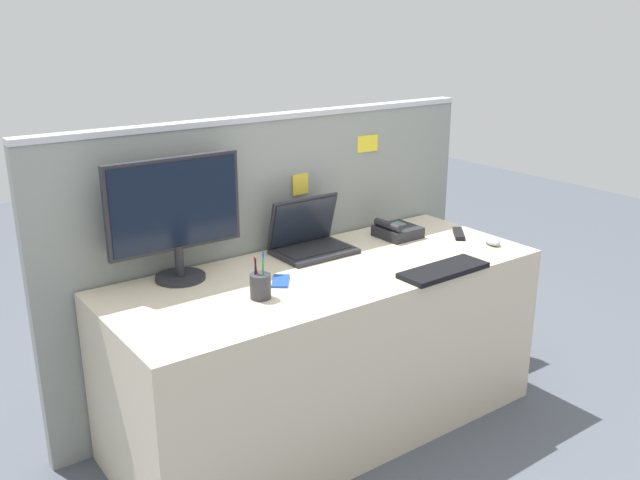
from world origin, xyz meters
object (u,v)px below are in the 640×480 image
at_px(desk_phone, 397,231).
at_px(cell_phone_blue_case, 281,281).
at_px(computer_mouse_right_hand, 492,241).
at_px(keyboard_main, 444,270).
at_px(tv_remote, 459,234).
at_px(laptop, 309,238).
at_px(pen_cup, 260,286).
at_px(desktop_monitor, 175,211).

relative_size(desk_phone, cell_phone_blue_case, 1.40).
bearing_deg(computer_mouse_right_hand, keyboard_main, -145.08).
xyz_separation_m(keyboard_main, cell_phone_blue_case, (-0.61, 0.31, -0.01)).
bearing_deg(tv_remote, cell_phone_blue_case, -138.40).
height_order(keyboard_main, cell_phone_blue_case, keyboard_main).
relative_size(computer_mouse_right_hand, tv_remote, 0.59).
bearing_deg(keyboard_main, laptop, 117.09).
xyz_separation_m(pen_cup, cell_phone_blue_case, (0.15, 0.09, -0.05)).
bearing_deg(keyboard_main, desktop_monitor, 146.49).
height_order(computer_mouse_right_hand, pen_cup, pen_cup).
relative_size(keyboard_main, cell_phone_blue_case, 3.09).
distance_m(keyboard_main, tv_remote, 0.53).
xyz_separation_m(computer_mouse_right_hand, pen_cup, (-1.21, 0.09, 0.03)).
distance_m(laptop, keyboard_main, 0.63).
height_order(desktop_monitor, pen_cup, desktop_monitor).
relative_size(laptop, keyboard_main, 0.85).
bearing_deg(desk_phone, cell_phone_blue_case, -167.67).
relative_size(desk_phone, tv_remote, 1.09).
distance_m(computer_mouse_right_hand, cell_phone_blue_case, 1.07).
bearing_deg(laptop, pen_cup, -144.08).
distance_m(computer_mouse_right_hand, pen_cup, 1.21).
bearing_deg(desk_phone, desktop_monitor, 174.38).
relative_size(desktop_monitor, pen_cup, 3.12).
xyz_separation_m(computer_mouse_right_hand, cell_phone_blue_case, (-1.06, 0.18, -0.01)).
bearing_deg(tv_remote, keyboard_main, -102.35).
distance_m(desktop_monitor, laptop, 0.66).
height_order(keyboard_main, computer_mouse_right_hand, computer_mouse_right_hand).
bearing_deg(desktop_monitor, keyboard_main, -32.57).
distance_m(keyboard_main, computer_mouse_right_hand, 0.47).
height_order(pen_cup, cell_phone_blue_case, pen_cup).
xyz_separation_m(desktop_monitor, tv_remote, (1.35, -0.27, -0.27)).
distance_m(laptop, desk_phone, 0.47).
distance_m(pen_cup, tv_remote, 1.19).
bearing_deg(cell_phone_blue_case, desktop_monitor, 175.34).
height_order(desk_phone, keyboard_main, desk_phone).
xyz_separation_m(desktop_monitor, cell_phone_blue_case, (0.31, -0.28, -0.28)).
xyz_separation_m(laptop, pen_cup, (-0.46, -0.34, -0.01)).
height_order(desk_phone, cell_phone_blue_case, desk_phone).
relative_size(desktop_monitor, computer_mouse_right_hand, 5.60).
bearing_deg(keyboard_main, desk_phone, 69.49).
bearing_deg(keyboard_main, computer_mouse_right_hand, 14.86).
height_order(cell_phone_blue_case, tv_remote, tv_remote).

